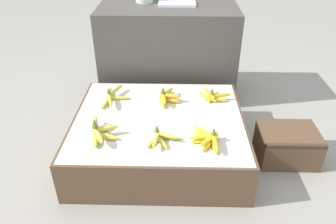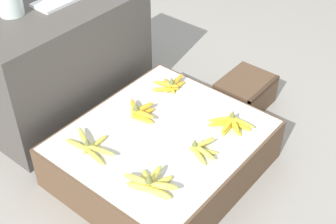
{
  "view_description": "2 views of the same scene",
  "coord_description": "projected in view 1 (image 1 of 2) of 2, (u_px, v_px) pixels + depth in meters",
  "views": [
    {
      "loc": [
        0.09,
        -1.61,
        1.31
      ],
      "look_at": [
        0.05,
        0.01,
        0.29
      ],
      "focal_mm": 35.0,
      "sensor_mm": 36.0,
      "label": 1
    },
    {
      "loc": [
        -1.36,
        -1.15,
        1.85
      ],
      "look_at": [
        0.05,
        0.01,
        0.37
      ],
      "focal_mm": 50.0,
      "sensor_mm": 36.0,
      "label": 2
    }
  ],
  "objects": [
    {
      "name": "back_vendor_table",
      "position": [
        168.0,
        52.0,
        2.54
      ],
      "size": [
        1.02,
        0.49,
        0.7
      ],
      "color": "#4C4742",
      "rests_on": "ground_plane"
    },
    {
      "name": "banana_bunch_middle_midleft",
      "position": [
        166.0,
        97.0,
        2.06
      ],
      "size": [
        0.15,
        0.21,
        0.1
      ],
      "color": "gold",
      "rests_on": "display_platform"
    },
    {
      "name": "ground_plane",
      "position": [
        159.0,
        152.0,
        2.06
      ],
      "size": [
        10.0,
        10.0,
        0.0
      ],
      "primitive_type": "plane",
      "color": "gray"
    },
    {
      "name": "banana_bunch_front_midright",
      "position": [
        209.0,
        139.0,
        1.7
      ],
      "size": [
        0.17,
        0.22,
        0.09
      ],
      "color": "yellow",
      "rests_on": "display_platform"
    },
    {
      "name": "banana_bunch_middle_left",
      "position": [
        112.0,
        96.0,
        2.09
      ],
      "size": [
        0.17,
        0.29,
        0.09
      ],
      "color": "gold",
      "rests_on": "display_platform"
    },
    {
      "name": "banana_bunch_front_midleft",
      "position": [
        160.0,
        138.0,
        1.71
      ],
      "size": [
        0.19,
        0.16,
        0.09
      ],
      "color": "#DBCC4C",
      "rests_on": "display_platform"
    },
    {
      "name": "banana_bunch_front_left",
      "position": [
        100.0,
        131.0,
        1.75
      ],
      "size": [
        0.18,
        0.25,
        0.11
      ],
      "color": "#DBCC4C",
      "rests_on": "display_platform"
    },
    {
      "name": "display_platform",
      "position": [
        159.0,
        135.0,
        1.99
      ],
      "size": [
        1.0,
        0.88,
        0.26
      ],
      "color": "brown",
      "rests_on": "ground_plane"
    },
    {
      "name": "wooden_crate",
      "position": [
        287.0,
        145.0,
        1.96
      ],
      "size": [
        0.34,
        0.27,
        0.19
      ],
      "color": "brown",
      "rests_on": "ground_plane"
    },
    {
      "name": "foam_tray_white",
      "position": [
        177.0,
        4.0,
        2.39
      ],
      "size": [
        0.27,
        0.15,
        0.02
      ],
      "color": "white",
      "rests_on": "back_vendor_table"
    },
    {
      "name": "banana_bunch_middle_midright",
      "position": [
        213.0,
        96.0,
        2.09
      ],
      "size": [
        0.22,
        0.15,
        0.09
      ],
      "color": "gold",
      "rests_on": "display_platform"
    }
  ]
}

